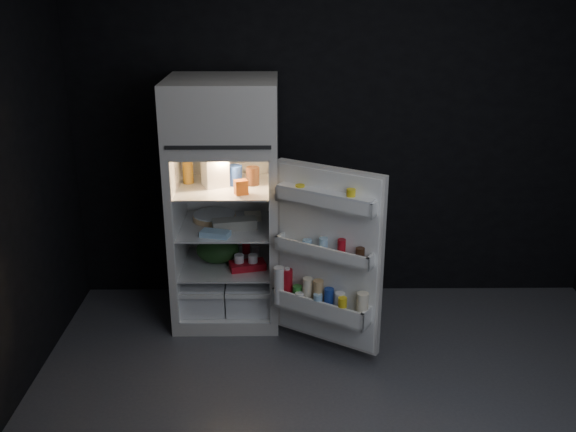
{
  "coord_description": "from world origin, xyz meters",
  "views": [
    {
      "loc": [
        -0.41,
        -3.07,
        2.39
      ],
      "look_at": [
        -0.37,
        1.0,
        0.9
      ],
      "focal_mm": 40.0,
      "sensor_mm": 36.0,
      "label": 1
    }
  ],
  "objects_px": {
    "fridge_door": "(326,262)",
    "yogurt_tray": "(248,265)",
    "refrigerator": "(225,194)",
    "milk_jug": "(215,169)",
    "egg_carton": "(234,224)"
  },
  "relations": [
    {
      "from": "refrigerator",
      "to": "fridge_door",
      "type": "xyz_separation_m",
      "value": [
        0.69,
        -0.58,
        -0.28
      ]
    },
    {
      "from": "refrigerator",
      "to": "milk_jug",
      "type": "height_order",
      "value": "refrigerator"
    },
    {
      "from": "fridge_door",
      "to": "milk_jug",
      "type": "xyz_separation_m",
      "value": [
        -0.76,
        0.55,
        0.47
      ]
    },
    {
      "from": "fridge_door",
      "to": "yogurt_tray",
      "type": "relative_size",
      "value": 4.78
    },
    {
      "from": "refrigerator",
      "to": "yogurt_tray",
      "type": "bearing_deg",
      "value": -41.65
    },
    {
      "from": "fridge_door",
      "to": "egg_carton",
      "type": "distance_m",
      "value": 0.79
    },
    {
      "from": "refrigerator",
      "to": "milk_jug",
      "type": "distance_m",
      "value": 0.2
    },
    {
      "from": "milk_jug",
      "to": "yogurt_tray",
      "type": "relative_size",
      "value": 0.94
    },
    {
      "from": "fridge_door",
      "to": "milk_jug",
      "type": "height_order",
      "value": "fridge_door"
    },
    {
      "from": "fridge_door",
      "to": "milk_jug",
      "type": "relative_size",
      "value": 5.08
    },
    {
      "from": "milk_jug",
      "to": "yogurt_tray",
      "type": "bearing_deg",
      "value": -48.75
    },
    {
      "from": "refrigerator",
      "to": "fridge_door",
      "type": "relative_size",
      "value": 1.46
    },
    {
      "from": "refrigerator",
      "to": "egg_carton",
      "type": "height_order",
      "value": "refrigerator"
    },
    {
      "from": "fridge_door",
      "to": "egg_carton",
      "type": "relative_size",
      "value": 3.9
    },
    {
      "from": "milk_jug",
      "to": "yogurt_tray",
      "type": "distance_m",
      "value": 0.74
    }
  ]
}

